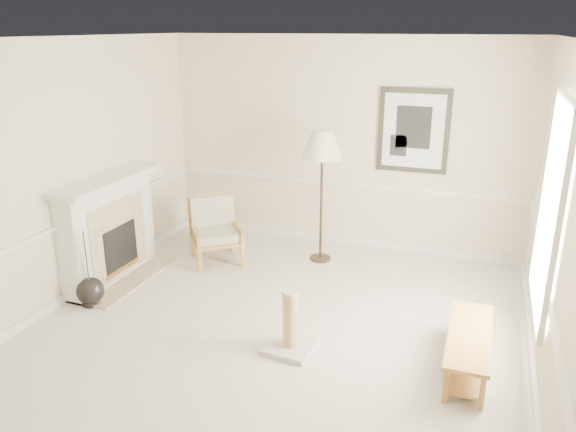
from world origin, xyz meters
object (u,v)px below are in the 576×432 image
object	(u,v)px
bench	(469,345)
armchair	(215,227)
scratching_post	(290,332)
floor_vase	(90,292)
floor_lamp	(322,148)

from	to	relation	value
bench	armchair	bearing A→B (deg)	155.36
armchair	scratching_post	bearing A→B (deg)	-84.67
scratching_post	bench	bearing A→B (deg)	9.05
floor_vase	floor_lamp	xyz separation A→B (m)	(2.06, 2.13, 1.37)
floor_lamp	scratching_post	world-z (taller)	floor_lamp
armchair	scratching_post	xyz separation A→B (m)	(1.71, -1.79, -0.25)
floor_lamp	scratching_post	xyz separation A→B (m)	(0.37, -2.25, -1.33)
armchair	floor_lamp	size ratio (longest dim) A/B	0.52
scratching_post	floor_vase	bearing A→B (deg)	177.29
bench	scratching_post	size ratio (longest dim) A/B	1.99
floor_lamp	floor_vase	bearing A→B (deg)	-134.09
floor_vase	armchair	bearing A→B (deg)	66.72
armchair	scratching_post	world-z (taller)	armchair
armchair	floor_vase	bearing A→B (deg)	-151.51
floor_vase	scratching_post	xyz separation A→B (m)	(2.43, -0.12, 0.03)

